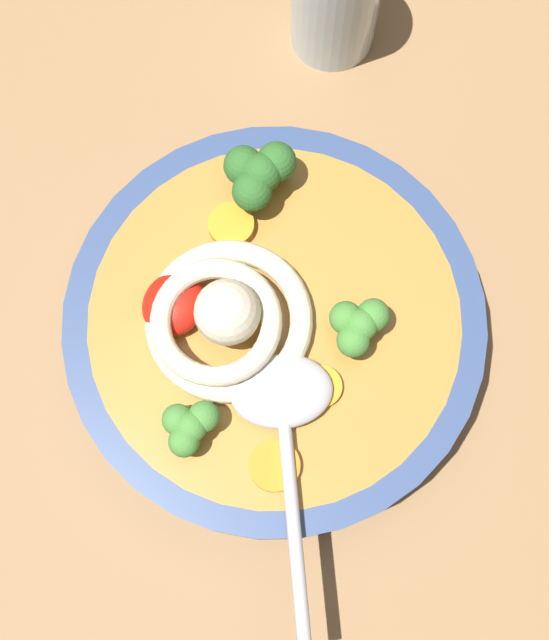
{
  "coord_description": "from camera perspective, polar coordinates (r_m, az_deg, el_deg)",
  "views": [
    {
      "loc": [
        13.26,
        2.95,
        59.24
      ],
      "look_at": [
        1.56,
        -3.05,
        8.73
      ],
      "focal_mm": 48.85,
      "sensor_mm": 36.0,
      "label": 1
    }
  ],
  "objects": [
    {
      "name": "table_slab",
      "position": [
        0.59,
        3.32,
        -1.75
      ],
      "size": [
        112.48,
        112.48,
        3.12
      ],
      "primitive_type": "cube",
      "color": "#936D47",
      "rests_on": "ground"
    },
    {
      "name": "soup_bowl",
      "position": [
        0.55,
        0.0,
        -0.71
      ],
      "size": [
        25.62,
        25.62,
        5.6
      ],
      "color": "#334775",
      "rests_on": "table_slab"
    },
    {
      "name": "carrot_slice_right",
      "position": [
        0.5,
        -0.0,
        -9.53
      ],
      "size": [
        2.97,
        2.97,
        0.65
      ],
      "primitive_type": "cylinder",
      "color": "orange",
      "rests_on": "soup_bowl"
    },
    {
      "name": "soup_spoon",
      "position": [
        0.5,
        0.6,
        -6.24
      ],
      "size": [
        16.36,
        12.05,
        1.6
      ],
      "rotation": [
        0.0,
        0.0,
        0.56
      ],
      "color": "#B7B7BC",
      "rests_on": "soup_bowl"
    },
    {
      "name": "carrot_slice_left",
      "position": [
        0.51,
        3.05,
        -4.38
      ],
      "size": [
        2.51,
        2.51,
        0.52
      ],
      "primitive_type": "cylinder",
      "color": "orange",
      "rests_on": "soup_bowl"
    },
    {
      "name": "broccoli_floret_beside_noodles",
      "position": [
        0.49,
        -5.59,
        -6.93
      ],
      "size": [
        3.55,
        3.06,
        2.81
      ],
      "color": "#7A9E60",
      "rests_on": "soup_bowl"
    },
    {
      "name": "broccoli_floret_near_spoon",
      "position": [
        0.5,
        5.51,
        -0.33
      ],
      "size": [
        3.83,
        3.3,
        3.03
      ],
      "color": "#7A9E60",
      "rests_on": "soup_bowl"
    },
    {
      "name": "carrot_slice_extra_b",
      "position": [
        0.54,
        -2.85,
        6.21
      ],
      "size": [
        2.84,
        2.84,
        0.79
      ],
      "primitive_type": "cylinder",
      "color": "orange",
      "rests_on": "soup_bowl"
    },
    {
      "name": "broccoli_floret_far",
      "position": [
        0.53,
        -1.06,
        9.59
      ],
      "size": [
        4.76,
        4.09,
        3.76
      ],
      "color": "#7A9E60",
      "rests_on": "soup_bowl"
    },
    {
      "name": "noodle_pile",
      "position": [
        0.51,
        -3.26,
        0.08
      ],
      "size": [
        11.01,
        10.8,
        4.43
      ],
      "color": "beige",
      "rests_on": "soup_bowl"
    },
    {
      "name": "chili_sauce_dollop",
      "position": [
        0.52,
        -6.62,
        1.04
      ],
      "size": [
        4.07,
        3.66,
        1.83
      ],
      "primitive_type": "ellipsoid",
      "color": "#B2190F",
      "rests_on": "soup_bowl"
    }
  ]
}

